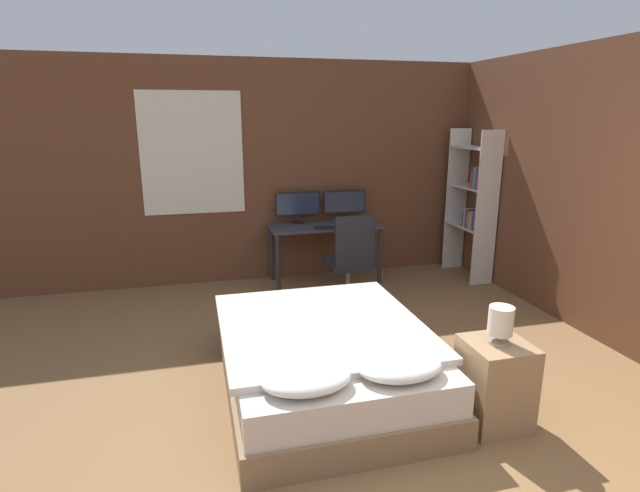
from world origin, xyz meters
The scene contains 12 objects.
wall_back centered at (-0.02, 4.13, 1.35)m, with size 12.00×0.08×2.70m.
wall_side_right centered at (2.22, 1.50, 1.35)m, with size 0.06×12.00×2.70m.
bed centered at (-0.50, 1.27, 0.26)m, with size 1.51×1.91×0.58m.
nightstand centered at (0.50, 0.59, 0.30)m, with size 0.41×0.41×0.59m.
bedside_lamp centered at (0.50, 0.59, 0.74)m, with size 0.16×0.16×0.25m.
desk centered at (0.17, 3.77, 0.63)m, with size 1.38×0.58×0.73m.
monitor_left centered at (-0.13, 3.96, 0.96)m, with size 0.55×0.16×0.39m.
monitor_right centered at (0.47, 3.96, 0.96)m, with size 0.55×0.16×0.39m.
keyboard centered at (0.17, 3.59, 0.74)m, with size 0.35×0.13×0.02m.
computer_mouse centered at (0.43, 3.59, 0.75)m, with size 0.07×0.05×0.04m.
office_chair centered at (0.25, 3.01, 0.41)m, with size 0.52×0.52×1.02m.
bookshelf centered at (2.02, 3.47, 1.01)m, with size 0.30×0.75×1.88m.
Camera 1 is at (-1.39, -2.03, 2.05)m, focal length 28.00 mm.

